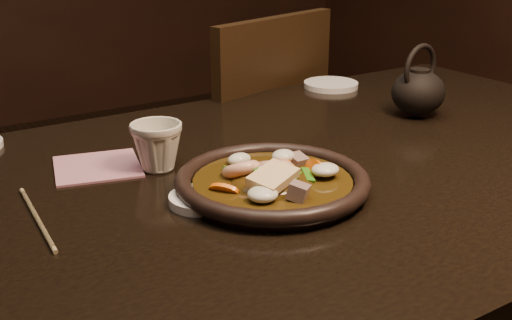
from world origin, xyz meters
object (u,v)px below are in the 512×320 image
tea_cup (157,145)px  plate (272,182)px  table (289,210)px  chair (239,168)px  teapot (418,90)px

tea_cup → plate: bearing=-59.4°
table → plate: (-0.08, -0.06, 0.09)m
tea_cup → chair: bearing=47.0°
plate → tea_cup: bearing=120.6°
teapot → tea_cup: bearing=170.5°
table → chair: chair is taller
plate → tea_cup: 0.21m
chair → teapot: bearing=89.3°
tea_cup → table: bearing=-31.8°
table → teapot: 0.43m
tea_cup → teapot: teapot is taller
teapot → chair: bearing=97.1°
table → tea_cup: 0.25m
chair → plate: bearing=46.6°
teapot → plate: bearing=-169.1°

